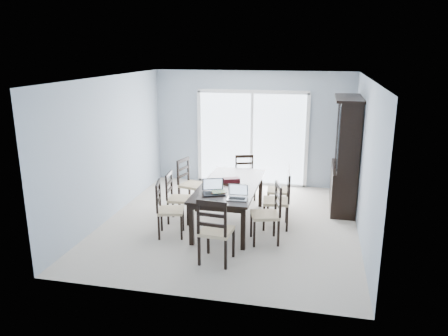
{
  "coord_description": "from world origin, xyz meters",
  "views": [
    {
      "loc": [
        1.49,
        -7.23,
        3.08
      ],
      "look_at": [
        -0.11,
        0.0,
        1.04
      ],
      "focal_mm": 35.0,
      "sensor_mm": 36.0,
      "label": 1
    }
  ],
  "objects_px": {
    "chair_left_near": "(165,203)",
    "chair_end_near": "(214,224)",
    "dining_table": "(230,188)",
    "cell_phone": "(213,200)",
    "chair_left_mid": "(175,192)",
    "laptop_silver": "(237,196)",
    "hot_tub": "(238,151)",
    "laptop_dark": "(214,191)",
    "chair_right_near": "(271,207)",
    "chair_left_far": "(188,178)",
    "china_hutch": "(346,156)",
    "chair_right_mid": "(282,194)",
    "chair_end_far": "(245,172)",
    "chair_right_far": "(283,184)",
    "game_box": "(231,180)"
  },
  "relations": [
    {
      "from": "laptop_silver",
      "to": "hot_tub",
      "type": "bearing_deg",
      "value": 97.83
    },
    {
      "from": "laptop_silver",
      "to": "chair_left_far",
      "type": "bearing_deg",
      "value": 128.21
    },
    {
      "from": "dining_table",
      "to": "chair_end_near",
      "type": "xyz_separation_m",
      "value": [
        0.1,
        -1.57,
        -0.04
      ]
    },
    {
      "from": "dining_table",
      "to": "chair_end_far",
      "type": "bearing_deg",
      "value": 89.6
    },
    {
      "from": "chair_left_far",
      "to": "game_box",
      "type": "relative_size",
      "value": 3.87
    },
    {
      "from": "laptop_silver",
      "to": "hot_tub",
      "type": "distance_m",
      "value": 4.55
    },
    {
      "from": "dining_table",
      "to": "laptop_silver",
      "type": "relative_size",
      "value": 6.68
    },
    {
      "from": "chair_right_mid",
      "to": "chair_end_far",
      "type": "relative_size",
      "value": 1.13
    },
    {
      "from": "game_box",
      "to": "chair_right_near",
      "type": "bearing_deg",
      "value": -42.34
    },
    {
      "from": "chair_right_mid",
      "to": "chair_right_far",
      "type": "xyz_separation_m",
      "value": [
        -0.04,
        0.73,
        -0.06
      ]
    },
    {
      "from": "chair_right_far",
      "to": "cell_phone",
      "type": "relative_size",
      "value": 9.28
    },
    {
      "from": "chair_end_near",
      "to": "cell_phone",
      "type": "bearing_deg",
      "value": 109.78
    },
    {
      "from": "chair_left_near",
      "to": "hot_tub",
      "type": "xyz_separation_m",
      "value": [
        0.41,
        4.44,
        -0.1
      ]
    },
    {
      "from": "chair_right_near",
      "to": "hot_tub",
      "type": "relative_size",
      "value": 0.6
    },
    {
      "from": "chair_left_mid",
      "to": "chair_left_far",
      "type": "xyz_separation_m",
      "value": [
        0.01,
        0.8,
        0.03
      ]
    },
    {
      "from": "chair_left_far",
      "to": "cell_phone",
      "type": "distance_m",
      "value": 1.87
    },
    {
      "from": "cell_phone",
      "to": "hot_tub",
      "type": "height_order",
      "value": "hot_tub"
    },
    {
      "from": "china_hutch",
      "to": "laptop_silver",
      "type": "bearing_deg",
      "value": -130.89
    },
    {
      "from": "dining_table",
      "to": "cell_phone",
      "type": "distance_m",
      "value": 0.92
    },
    {
      "from": "laptop_silver",
      "to": "china_hutch",
      "type": "bearing_deg",
      "value": 46.59
    },
    {
      "from": "chair_right_mid",
      "to": "hot_tub",
      "type": "height_order",
      "value": "chair_right_mid"
    },
    {
      "from": "chair_left_near",
      "to": "chair_end_far",
      "type": "height_order",
      "value": "chair_left_near"
    },
    {
      "from": "chair_right_mid",
      "to": "chair_right_far",
      "type": "relative_size",
      "value": 1.1
    },
    {
      "from": "laptop_dark",
      "to": "chair_right_far",
      "type": "bearing_deg",
      "value": 32.99
    },
    {
      "from": "chair_left_mid",
      "to": "chair_right_far",
      "type": "height_order",
      "value": "chair_right_far"
    },
    {
      "from": "dining_table",
      "to": "cell_phone",
      "type": "xyz_separation_m",
      "value": [
        -0.08,
        -0.91,
        0.08
      ]
    },
    {
      "from": "chair_end_near",
      "to": "chair_left_mid",
      "type": "bearing_deg",
      "value": 131.5
    },
    {
      "from": "dining_table",
      "to": "laptop_dark",
      "type": "xyz_separation_m",
      "value": [
        -0.14,
        -0.61,
        0.14
      ]
    },
    {
      "from": "game_box",
      "to": "chair_right_mid",
      "type": "bearing_deg",
      "value": -5.24
    },
    {
      "from": "chair_left_mid",
      "to": "chair_right_mid",
      "type": "relative_size",
      "value": 0.9
    },
    {
      "from": "cell_phone",
      "to": "chair_right_far",
      "type": "bearing_deg",
      "value": 87.75
    },
    {
      "from": "game_box",
      "to": "hot_tub",
      "type": "xyz_separation_m",
      "value": [
        -0.54,
        3.57,
        -0.31
      ]
    },
    {
      "from": "chair_left_near",
      "to": "chair_right_near",
      "type": "distance_m",
      "value": 1.76
    },
    {
      "from": "dining_table",
      "to": "chair_end_near",
      "type": "relative_size",
      "value": 1.85
    },
    {
      "from": "chair_left_far",
      "to": "china_hutch",
      "type": "bearing_deg",
      "value": 115.33
    },
    {
      "from": "chair_left_near",
      "to": "chair_end_near",
      "type": "height_order",
      "value": "chair_end_near"
    },
    {
      "from": "chair_left_mid",
      "to": "chair_left_near",
      "type": "bearing_deg",
      "value": -0.88
    },
    {
      "from": "chair_right_near",
      "to": "chair_end_near",
      "type": "height_order",
      "value": "chair_end_near"
    },
    {
      "from": "chair_left_near",
      "to": "laptop_silver",
      "type": "height_order",
      "value": "chair_left_near"
    },
    {
      "from": "chair_left_near",
      "to": "chair_left_mid",
      "type": "height_order",
      "value": "chair_left_near"
    },
    {
      "from": "chair_left_mid",
      "to": "chair_right_near",
      "type": "xyz_separation_m",
      "value": [
        1.8,
        -0.51,
        0.04
      ]
    },
    {
      "from": "cell_phone",
      "to": "laptop_dark",
      "type": "bearing_deg",
      "value": 129.25
    },
    {
      "from": "chair_left_mid",
      "to": "china_hutch",
      "type": "bearing_deg",
      "value": 109.15
    },
    {
      "from": "chair_left_far",
      "to": "chair_end_near",
      "type": "xyz_separation_m",
      "value": [
        1.09,
        -2.27,
        0.03
      ]
    },
    {
      "from": "chair_right_far",
      "to": "chair_end_far",
      "type": "xyz_separation_m",
      "value": [
        -0.87,
        0.73,
        -0.01
      ]
    },
    {
      "from": "hot_tub",
      "to": "laptop_silver",
      "type": "bearing_deg",
      "value": -79.65
    },
    {
      "from": "chair_left_far",
      "to": "chair_end_near",
      "type": "height_order",
      "value": "chair_end_near"
    },
    {
      "from": "chair_right_far",
      "to": "chair_left_far",
      "type": "bearing_deg",
      "value": 87.64
    },
    {
      "from": "laptop_silver",
      "to": "cell_phone",
      "type": "height_order",
      "value": "laptop_silver"
    },
    {
      "from": "cell_phone",
      "to": "chair_end_near",
      "type": "bearing_deg",
      "value": -47.73
    }
  ]
}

